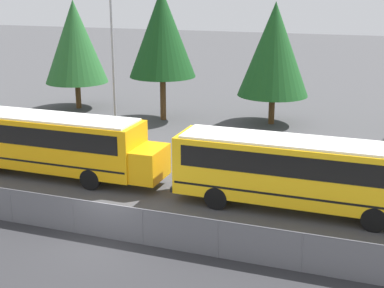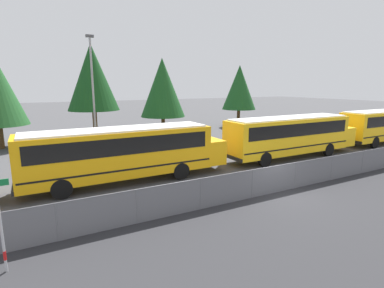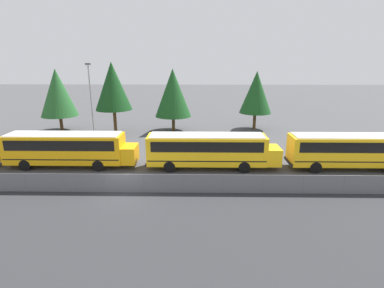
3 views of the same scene
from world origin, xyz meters
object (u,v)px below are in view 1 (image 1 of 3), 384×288
at_px(school_bus_2, 303,170).
at_px(school_bus_1, 48,140).
at_px(tree_2, 162,33).
at_px(light_pole, 113,60).
at_px(tree_1, 274,49).
at_px(tree_3, 75,42).

bearing_deg(school_bus_2, school_bus_1, 179.17).
xyz_separation_m(school_bus_2, tree_2, (-12.58, 13.82, 4.51)).
bearing_deg(light_pole, school_bus_1, -88.80).
height_order(light_pole, tree_1, light_pole).
relative_size(school_bus_1, school_bus_2, 1.00).
relative_size(school_bus_2, tree_2, 1.28).
xyz_separation_m(school_bus_1, school_bus_2, (13.45, -0.20, 0.00)).
bearing_deg(tree_2, tree_3, 171.16).
xyz_separation_m(tree_1, tree_2, (-8.00, -1.53, 1.04)).
bearing_deg(school_bus_1, light_pole, 91.20).
height_order(school_bus_1, tree_2, tree_2).
height_order(tree_2, tree_3, tree_2).
distance_m(school_bus_1, school_bus_2, 13.45).
relative_size(school_bus_2, tree_3, 1.42).
distance_m(school_bus_2, tree_3, 25.90).
distance_m(school_bus_2, light_pole, 16.16).
height_order(school_bus_1, tree_3, tree_3).
distance_m(school_bus_1, light_pole, 8.53).
relative_size(school_bus_2, tree_1, 1.42).
bearing_deg(tree_1, school_bus_1, -120.37).
height_order(school_bus_2, tree_3, tree_3).
height_order(light_pole, tree_3, light_pole).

